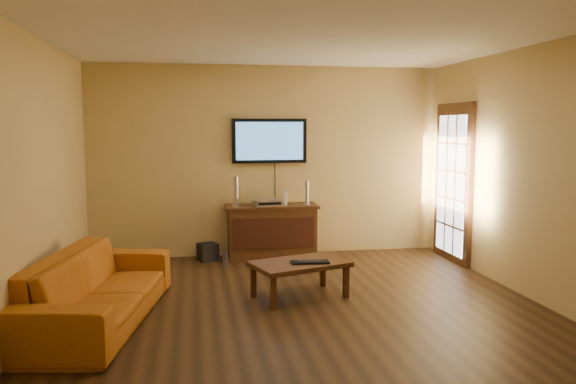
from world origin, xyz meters
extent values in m
plane|color=black|center=(0.00, 0.00, 0.00)|extent=(5.00, 5.00, 0.00)
plane|color=tan|center=(0.00, 2.50, 1.35)|extent=(5.00, 0.00, 5.00)
plane|color=tan|center=(-2.50, 0.00, 1.35)|extent=(0.00, 5.00, 5.00)
plane|color=tan|center=(2.50, 0.00, 1.35)|extent=(0.00, 5.00, 5.00)
plane|color=white|center=(0.00, 0.00, 2.70)|extent=(5.00, 5.00, 0.00)
cube|color=#3C200D|center=(2.46, 1.70, 1.05)|extent=(0.06, 1.02, 2.22)
cube|color=white|center=(2.42, 1.70, 1.05)|extent=(0.01, 0.79, 1.89)
cube|color=#3C200D|center=(0.02, 2.25, 0.36)|extent=(1.22, 0.46, 0.71)
cube|color=black|center=(0.02, 2.02, 0.39)|extent=(1.12, 0.02, 0.43)
cube|color=#3C200D|center=(0.02, 2.25, 0.73)|extent=(1.29, 0.49, 0.04)
cube|color=black|center=(0.02, 2.46, 1.64)|extent=(1.06, 0.07, 0.63)
cube|color=#4882BC|center=(0.02, 2.42, 1.64)|extent=(0.96, 0.01, 0.53)
cube|color=#3C200D|center=(0.06, 0.35, 0.37)|extent=(1.14, 0.89, 0.05)
cube|color=#3C200D|center=(-0.28, -0.01, 0.17)|extent=(0.06, 0.06, 0.34)
cube|color=#3C200D|center=(0.56, 0.27, 0.17)|extent=(0.06, 0.06, 0.34)
cube|color=#3C200D|center=(-0.43, 0.44, 0.17)|extent=(0.06, 0.06, 0.34)
cube|color=#3C200D|center=(0.41, 0.72, 0.17)|extent=(0.06, 0.06, 0.34)
imported|color=#A75812|center=(-1.96, -0.09, 0.44)|extent=(1.04, 2.34, 0.88)
cylinder|color=silver|center=(-0.47, 2.24, 0.76)|extent=(0.11, 0.11, 0.02)
cylinder|color=silver|center=(-0.47, 2.24, 0.96)|extent=(0.06, 0.06, 0.39)
cylinder|color=silver|center=(0.53, 2.24, 0.76)|extent=(0.09, 0.09, 0.01)
cylinder|color=silver|center=(0.53, 2.24, 0.92)|extent=(0.05, 0.05, 0.31)
cube|color=silver|center=(-0.05, 2.21, 0.79)|extent=(0.41, 0.32, 0.09)
cube|color=white|center=(0.22, 2.24, 0.85)|extent=(0.06, 0.15, 0.20)
cube|color=black|center=(-0.88, 2.20, 0.12)|extent=(0.31, 0.31, 0.24)
cylinder|color=white|center=(-0.65, 1.86, 0.09)|extent=(0.07, 0.07, 0.17)
sphere|color=white|center=(-0.65, 1.86, 0.18)|extent=(0.03, 0.03, 0.03)
cube|color=black|center=(0.16, 0.28, 0.40)|extent=(0.42, 0.18, 0.02)
cube|color=black|center=(0.16, 0.28, 0.41)|extent=(0.27, 0.12, 0.01)
camera|label=1|loc=(-1.04, -5.46, 1.84)|focal=35.00mm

